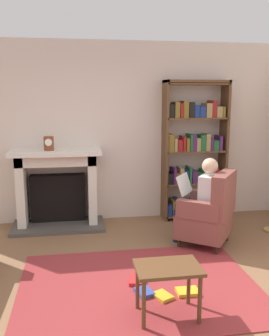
{
  "coord_description": "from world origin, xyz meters",
  "views": [
    {
      "loc": [
        -0.59,
        -3.13,
        1.9
      ],
      "look_at": [
        0.1,
        1.2,
        1.05
      ],
      "focal_mm": 39.9,
      "sensor_mm": 36.0,
      "label": 1
    }
  ],
  "objects": [
    {
      "name": "fireplace",
      "position": [
        -0.87,
        2.3,
        0.6
      ],
      "size": [
        1.33,
        0.64,
        1.14
      ],
      "color": "#4C4742",
      "rests_on": "ground"
    },
    {
      "name": "mantel_clock",
      "position": [
        -0.96,
        2.2,
        1.24
      ],
      "size": [
        0.14,
        0.14,
        0.2
      ],
      "color": "brown",
      "rests_on": "fireplace"
    },
    {
      "name": "side_table",
      "position": [
        0.16,
        -0.25,
        0.4
      ],
      "size": [
        0.56,
        0.39,
        0.47
      ],
      "color": "brown",
      "rests_on": "ground"
    },
    {
      "name": "scattered_books",
      "position": [
        0.16,
        0.17,
        0.03
      ],
      "size": [
        0.65,
        0.56,
        0.04
      ],
      "color": "red",
      "rests_on": "area_rug"
    },
    {
      "name": "back_wall",
      "position": [
        0.0,
        2.55,
        1.35
      ],
      "size": [
        5.6,
        0.1,
        2.7
      ],
      "primitive_type": "cube",
      "color": "beige",
      "rests_on": "ground"
    },
    {
      "name": "ground",
      "position": [
        0.0,
        0.0,
        0.0
      ],
      "size": [
        14.0,
        14.0,
        0.0
      ],
      "primitive_type": "plane",
      "color": "brown"
    },
    {
      "name": "seated_reader",
      "position": [
        0.98,
        1.29,
        0.62
      ],
      "size": [
        0.59,
        0.56,
        1.14
      ],
      "rotation": [
        0.0,
        0.0,
        4.08
      ],
      "color": "silver",
      "rests_on": "ground"
    },
    {
      "name": "armchair_reading",
      "position": [
        1.07,
        1.22,
        0.42
      ],
      "size": [
        0.88,
        0.88,
        0.97
      ],
      "rotation": [
        0.0,
        0.0,
        4.08
      ],
      "color": "#331E14",
      "rests_on": "ground"
    },
    {
      "name": "bookshelf",
      "position": [
        1.21,
        2.33,
        1.04
      ],
      "size": [
        0.98,
        0.32,
        2.13
      ],
      "color": "brown",
      "rests_on": "ground"
    },
    {
      "name": "area_rug",
      "position": [
        0.0,
        0.3,
        0.01
      ],
      "size": [
        2.4,
        1.8,
        0.01
      ],
      "primitive_type": "cube",
      "color": "maroon",
      "rests_on": "ground"
    }
  ]
}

